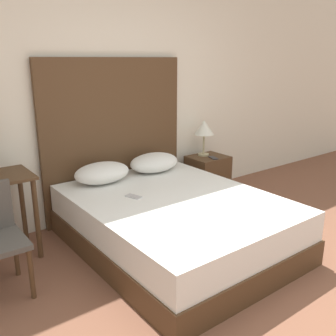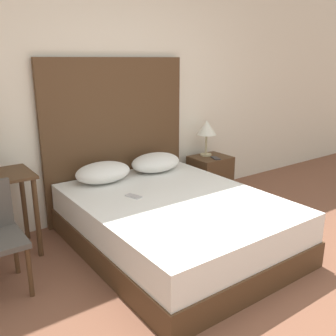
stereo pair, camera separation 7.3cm
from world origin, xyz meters
TOP-DOWN VIEW (x-y plane):
  - ground_plane at (0.00, 0.00)m, footprint 16.00×16.00m
  - wall_back at (0.00, 2.42)m, footprint 10.00×0.06m
  - bed at (-0.01, 1.31)m, footprint 1.57×2.03m
  - headboard at (-0.01, 2.35)m, footprint 1.65×0.05m
  - pillow_left at (-0.32, 2.08)m, footprint 0.57×0.39m
  - pillow_right at (0.31, 2.08)m, footprint 0.57×0.39m
  - phone_on_bed at (-0.30, 1.54)m, footprint 0.11×0.16m
  - nightstand at (1.13, 2.10)m, footprint 0.46×0.39m
  - table_lamp at (1.13, 2.18)m, footprint 0.24×0.24m
  - phone_on_nightstand at (1.13, 2.00)m, footprint 0.11×0.16m

SIDE VIEW (x-z plane):
  - ground_plane at x=0.00m, z-range 0.00..0.00m
  - bed at x=-0.01m, z-range 0.00..0.48m
  - nightstand at x=1.13m, z-range 0.00..0.51m
  - phone_on_bed at x=-0.30m, z-range 0.48..0.49m
  - phone_on_nightstand at x=1.13m, z-range 0.51..0.52m
  - pillow_left at x=-0.32m, z-range 0.48..0.68m
  - pillow_right at x=0.31m, z-range 0.48..0.68m
  - headboard at x=-0.01m, z-range 0.00..1.68m
  - table_lamp at x=1.13m, z-range 0.63..1.07m
  - wall_back at x=0.00m, z-range 0.00..2.70m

